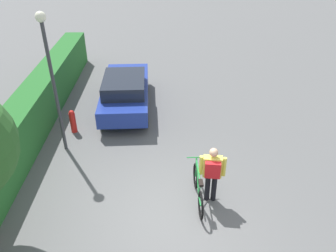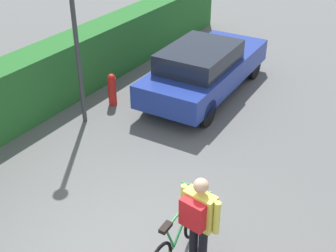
# 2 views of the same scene
# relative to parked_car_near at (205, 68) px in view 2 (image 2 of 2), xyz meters

# --- Properties ---
(parked_car_near) EXTENTS (4.39, 1.80, 1.36)m
(parked_car_near) POSITION_rel_parked_car_near_xyz_m (0.00, 0.00, 0.00)
(parked_car_near) COLOR navy
(parked_car_near) RESTS_ON ground
(bicycle) EXTENTS (1.75, 0.50, 0.97)m
(bicycle) POSITION_rel_parked_car_near_xyz_m (-5.02, -2.23, -0.34)
(bicycle) COLOR black
(bicycle) RESTS_ON ground
(person_rider) EXTENTS (0.39, 0.64, 1.57)m
(person_rider) POSITION_rel_parked_car_near_xyz_m (-5.03, -2.55, 0.23)
(person_rider) COLOR black
(person_rider) RESTS_ON ground
(street_lamp) EXTENTS (0.28, 0.28, 4.17)m
(street_lamp) POSITION_rel_parked_car_near_xyz_m (-2.66, 1.67, 1.98)
(street_lamp) COLOR #38383D
(street_lamp) RESTS_ON ground
(fire_hydrant) EXTENTS (0.20, 0.20, 0.81)m
(fire_hydrant) POSITION_rel_parked_car_near_xyz_m (-1.68, 1.62, -0.30)
(fire_hydrant) COLOR red
(fire_hydrant) RESTS_ON ground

